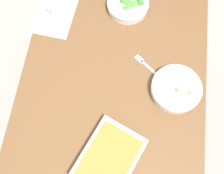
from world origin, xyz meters
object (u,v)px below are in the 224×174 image
(stew_bowl, at_px, (176,89))
(spoon_by_broccoli, at_px, (131,14))
(spoon_by_stew, at_px, (172,83))
(spoon_spare, at_px, (50,19))
(broccoli_bowl, at_px, (128,5))
(fork_on_table, at_px, (147,66))
(baking_dish, at_px, (109,159))
(drink_cup, at_px, (54,9))

(stew_bowl, height_order, spoon_by_broccoli, stew_bowl)
(spoon_by_stew, relative_size, spoon_spare, 1.01)
(broccoli_bowl, bearing_deg, fork_on_table, 22.17)
(baking_dish, height_order, spoon_by_broccoli, baking_dish)
(drink_cup, distance_m, spoon_spare, 0.05)
(baking_dish, distance_m, drink_cup, 0.81)
(stew_bowl, xyz_separation_m, fork_on_table, (-0.11, -0.14, -0.03))
(broccoli_bowl, distance_m, baking_dish, 0.79)
(broccoli_bowl, relative_size, spoon_by_stew, 1.29)
(drink_cup, bearing_deg, broccoli_bowl, 103.04)
(drink_cup, relative_size, spoon_spare, 0.50)
(spoon_by_broccoli, distance_m, spoon_spare, 0.43)
(spoon_by_stew, height_order, fork_on_table, spoon_by_stew)
(drink_cup, bearing_deg, spoon_by_broccoli, 97.30)
(drink_cup, relative_size, spoon_by_stew, 0.50)
(drink_cup, bearing_deg, baking_dish, 29.00)
(broccoli_bowl, distance_m, drink_cup, 0.39)
(spoon_spare, bearing_deg, spoon_by_stew, 67.75)
(stew_bowl, bearing_deg, drink_cup, -118.02)
(spoon_by_broccoli, bearing_deg, stew_bowl, 32.46)
(stew_bowl, relative_size, spoon_by_broccoli, 1.50)
(stew_bowl, xyz_separation_m, spoon_by_broccoli, (-0.40, -0.26, -0.03))
(spoon_by_broccoli, height_order, spoon_spare, same)
(drink_cup, xyz_separation_m, spoon_by_broccoli, (-0.05, 0.40, -0.03))
(spoon_by_broccoli, relative_size, spoon_spare, 0.94)
(baking_dish, distance_m, spoon_spare, 0.78)
(drink_cup, xyz_separation_m, spoon_spare, (0.04, -0.02, -0.03))
(drink_cup, distance_m, spoon_by_broccoli, 0.41)
(spoon_by_broccoli, xyz_separation_m, spoon_spare, (0.09, -0.42, 0.00))
(stew_bowl, distance_m, broccoli_bowl, 0.52)
(stew_bowl, bearing_deg, baking_dish, -36.83)
(broccoli_bowl, height_order, spoon_by_stew, broccoli_bowl)
(spoon_by_broccoli, relative_size, fork_on_table, 1.05)
(drink_cup, relative_size, spoon_by_broccoli, 0.54)
(stew_bowl, distance_m, spoon_spare, 0.74)
(stew_bowl, xyz_separation_m, drink_cup, (-0.35, -0.66, 0.01))
(baking_dish, bearing_deg, stew_bowl, 143.17)
(stew_bowl, height_order, spoon_by_stew, stew_bowl)
(stew_bowl, relative_size, spoon_spare, 1.40)
(stew_bowl, distance_m, spoon_by_broccoli, 0.48)
(baking_dish, bearing_deg, spoon_by_stew, 147.62)
(drink_cup, xyz_separation_m, fork_on_table, (0.24, 0.51, -0.04))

